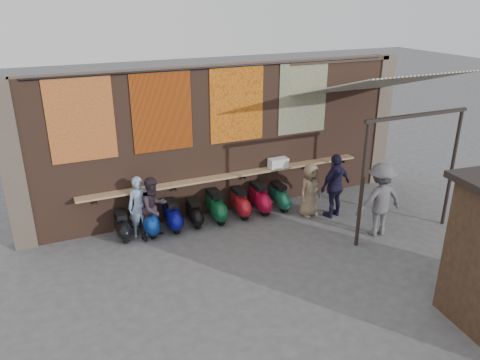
{
  "coord_description": "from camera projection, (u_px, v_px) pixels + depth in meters",
  "views": [
    {
      "loc": [
        -4.54,
        -8.54,
        5.67
      ],
      "look_at": [
        -0.18,
        1.2,
        1.42
      ],
      "focal_mm": 35.0,
      "sensor_mm": 36.0,
      "label": 1
    }
  ],
  "objects": [
    {
      "name": "ground",
      "position": [
        268.0,
        251.0,
        11.06
      ],
      "size": [
        70.0,
        70.0,
        0.0
      ],
      "primitive_type": "plane",
      "color": "#474749",
      "rests_on": "ground"
    },
    {
      "name": "brick_wall",
      "position": [
        224.0,
        140.0,
        12.61
      ],
      "size": [
        10.0,
        0.4,
        4.0
      ],
      "primitive_type": "cube",
      "color": "brown",
      "rests_on": "ground"
    },
    {
      "name": "pier_left",
      "position": [
        12.0,
        167.0,
        10.64
      ],
      "size": [
        0.5,
        0.5,
        4.0
      ],
      "primitive_type": "cube",
      "color": "#4C4238",
      "rests_on": "ground"
    },
    {
      "name": "pier_right",
      "position": [
        378.0,
        120.0,
        14.59
      ],
      "size": [
        0.5,
        0.5,
        4.0
      ],
      "primitive_type": "cube",
      "color": "#4C4238",
      "rests_on": "ground"
    },
    {
      "name": "eating_counter",
      "position": [
        229.0,
        176.0,
        12.63
      ],
      "size": [
        8.0,
        0.32,
        0.05
      ],
      "primitive_type": "cube",
      "color": "#9E7A51",
      "rests_on": "brick_wall"
    },
    {
      "name": "shelf_box",
      "position": [
        278.0,
        163.0,
        13.11
      ],
      "size": [
        0.54,
        0.28,
        0.27
      ],
      "primitive_type": "cube",
      "color": "white",
      "rests_on": "eating_counter"
    },
    {
      "name": "tapestry_redgold",
      "position": [
        81.0,
        119.0,
        10.69
      ],
      "size": [
        1.5,
        0.02,
        2.0
      ],
      "primitive_type": "cube",
      "color": "maroon",
      "rests_on": "brick_wall"
    },
    {
      "name": "tapestry_sun",
      "position": [
        162.0,
        112.0,
        11.41
      ],
      "size": [
        1.5,
        0.02,
        2.0
      ],
      "primitive_type": "cube",
      "color": "#E7540D",
      "rests_on": "brick_wall"
    },
    {
      "name": "tapestry_orange",
      "position": [
        237.0,
        104.0,
        12.17
      ],
      "size": [
        1.5,
        0.02,
        2.0
      ],
      "primitive_type": "cube",
      "color": "orange",
      "rests_on": "brick_wall"
    },
    {
      "name": "tapestry_multi",
      "position": [
        303.0,
        98.0,
        12.93
      ],
      "size": [
        1.5,
        0.02,
        2.0
      ],
      "primitive_type": "cube",
      "color": "#285794",
      "rests_on": "brick_wall"
    },
    {
      "name": "hang_rail",
      "position": [
        226.0,
        67.0,
        11.69
      ],
      "size": [
        9.5,
        0.06,
        0.06
      ],
      "primitive_type": "cylinder",
      "rotation": [
        0.0,
        1.57,
        0.0
      ],
      "color": "black",
      "rests_on": "brick_wall"
    },
    {
      "name": "scooter_stool_0",
      "position": [
        122.0,
        226.0,
        11.52
      ],
      "size": [
        0.33,
        0.73,
        0.7
      ],
      "primitive_type": null,
      "color": "black",
      "rests_on": "ground"
    },
    {
      "name": "scooter_stool_1",
      "position": [
        149.0,
        219.0,
        11.75
      ],
      "size": [
        0.37,
        0.83,
        0.79
      ],
      "primitive_type": null,
      "color": "#0D3699",
      "rests_on": "ground"
    },
    {
      "name": "scooter_stool_2",
      "position": [
        173.0,
        216.0,
        11.98
      ],
      "size": [
        0.36,
        0.81,
        0.77
      ],
      "primitive_type": null,
      "color": "navy",
      "rests_on": "ground"
    },
    {
      "name": "scooter_stool_3",
      "position": [
        194.0,
        213.0,
        12.22
      ],
      "size": [
        0.32,
        0.71,
        0.68
      ],
      "primitive_type": null,
      "color": "black",
      "rests_on": "ground"
    },
    {
      "name": "scooter_stool_4",
      "position": [
        216.0,
        207.0,
        12.43
      ],
      "size": [
        0.39,
        0.86,
        0.82
      ],
      "primitive_type": null,
      "color": "#0F4B2A",
      "rests_on": "ground"
    },
    {
      "name": "scooter_stool_5",
      "position": [
        240.0,
        203.0,
        12.7
      ],
      "size": [
        0.37,
        0.81,
        0.77
      ],
      "primitive_type": null,
      "color": "#AB1622",
      "rests_on": "ground"
    },
    {
      "name": "scooter_stool_6",
      "position": [
        260.0,
        198.0,
        12.94
      ],
      "size": [
        0.39,
        0.86,
        0.82
      ],
      "primitive_type": null,
      "color": "#A10C2D",
      "rests_on": "ground"
    },
    {
      "name": "scooter_stool_7",
      "position": [
        280.0,
        197.0,
        13.14
      ],
      "size": [
        0.35,
        0.78,
        0.74
      ],
      "primitive_type": null,
      "color": "#175F42",
      "rests_on": "ground"
    },
    {
      "name": "diner_left",
      "position": [
        140.0,
        207.0,
        11.51
      ],
      "size": [
        0.64,
        0.48,
        1.57
      ],
      "primitive_type": "imported",
      "rotation": [
        0.0,
        0.0,
        -0.2
      ],
      "color": "#88A3C7",
      "rests_on": "ground"
    },
    {
      "name": "diner_right",
      "position": [
        154.0,
        208.0,
        11.46
      ],
      "size": [
        0.96,
        0.88,
        1.58
      ],
      "primitive_type": "imported",
      "rotation": [
        0.0,
        0.0,
        0.46
      ],
      "color": "#292027",
      "rests_on": "ground"
    },
    {
      "name": "shopper_navy",
      "position": [
        335.0,
        186.0,
        12.52
      ],
      "size": [
        1.12,
        0.67,
        1.78
      ],
      "primitive_type": "imported",
      "rotation": [
        0.0,
        0.0,
        3.38
      ],
      "color": "#1A1632",
      "rests_on": "ground"
    },
    {
      "name": "shopper_grey",
      "position": [
        380.0,
        200.0,
        11.54
      ],
      "size": [
        1.28,
        0.81,
        1.89
      ],
      "primitive_type": "imported",
      "rotation": [
        0.0,
        0.0,
        3.06
      ],
      "color": "#58575C",
      "rests_on": "ground"
    },
    {
      "name": "shopper_tan",
      "position": [
        310.0,
        190.0,
        12.62
      ],
      "size": [
        0.84,
        0.68,
        1.48
      ],
      "primitive_type": "imported",
      "rotation": [
        0.0,
        0.0,
        0.33
      ],
      "color": "#7F6850",
      "rests_on": "ground"
    },
    {
      "name": "awning_canvas",
      "position": [
        377.0,
        84.0,
        11.84
      ],
      "size": [
        3.2,
        3.28,
        0.97
      ],
      "primitive_type": "cube",
      "rotation": [
        -0.28,
        0.0,
        0.0
      ],
      "color": "beige",
      "rests_on": "brick_wall"
    },
    {
      "name": "awning_ledger",
      "position": [
        341.0,
        60.0,
        13.04
      ],
      "size": [
        3.3,
        0.08,
        0.12
      ],
      "primitive_type": "cube",
      "color": "#33261C",
      "rests_on": "brick_wall"
    },
    {
      "name": "awning_header",
      "position": [
        418.0,
        115.0,
        10.74
      ],
      "size": [
        3.0,
        0.08,
        0.08
      ],
      "primitive_type": "cube",
      "color": "black",
      "rests_on": "awning_post_left"
    },
    {
      "name": "awning_post_left",
      "position": [
        362.0,
        186.0,
        10.78
      ],
      "size": [
        0.09,
        0.09,
        3.1
      ],
      "primitive_type": "cylinder",
      "color": "black",
      "rests_on": "ground"
    },
    {
      "name": "awning_post_right",
      "position": [
        452.0,
        169.0,
        11.84
      ],
      "size": [
        0.09,
        0.09,
        3.1
      ],
      "primitive_type": "cylinder",
      "color": "black",
      "rests_on": "ground"
    }
  ]
}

